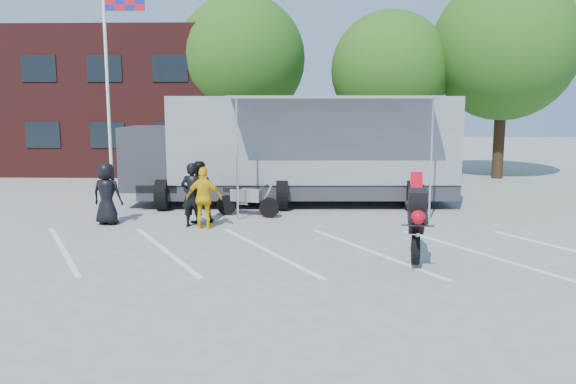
{
  "coord_description": "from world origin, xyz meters",
  "views": [
    {
      "loc": [
        1.04,
        -11.62,
        3.32
      ],
      "look_at": [
        0.66,
        1.53,
        1.3
      ],
      "focal_mm": 35.0,
      "sensor_mm": 36.0,
      "label": 1
    }
  ],
  "objects_px": {
    "tree_mid": "(390,70)",
    "tree_right": "(504,48)",
    "stunt_bike_rider": "(413,259)",
    "spectator_hivis": "(204,198)",
    "spectator_leather_c": "(198,192)",
    "spectator_leather_b": "(192,195)",
    "spectator_leather_a": "(107,194)",
    "transporter_truck": "(298,204)",
    "parked_motorcycle": "(248,216)",
    "flagpole": "(113,60)",
    "tree_left": "(241,59)"
  },
  "relations": [
    {
      "from": "tree_mid",
      "to": "spectator_leather_b",
      "type": "relative_size",
      "value": 4.29
    },
    {
      "from": "tree_left",
      "to": "spectator_leather_c",
      "type": "bearing_deg",
      "value": -89.89
    },
    {
      "from": "stunt_bike_rider",
      "to": "spectator_leather_a",
      "type": "bearing_deg",
      "value": 164.55
    },
    {
      "from": "flagpole",
      "to": "spectator_leather_a",
      "type": "height_order",
      "value": "flagpole"
    },
    {
      "from": "tree_right",
      "to": "spectator_leather_c",
      "type": "height_order",
      "value": "tree_right"
    },
    {
      "from": "spectator_leather_a",
      "to": "spectator_leather_c",
      "type": "distance_m",
      "value": 2.55
    },
    {
      "from": "tree_left",
      "to": "spectator_leather_a",
      "type": "bearing_deg",
      "value": -101.63
    },
    {
      "from": "tree_mid",
      "to": "spectator_leather_c",
      "type": "relative_size",
      "value": 4.33
    },
    {
      "from": "tree_left",
      "to": "spectator_leather_a",
      "type": "height_order",
      "value": "tree_left"
    },
    {
      "from": "tree_mid",
      "to": "spectator_leather_c",
      "type": "xyz_separation_m",
      "value": [
        -6.98,
        -10.86,
        -4.06
      ]
    },
    {
      "from": "spectator_leather_a",
      "to": "tree_left",
      "type": "bearing_deg",
      "value": -91.89
    },
    {
      "from": "stunt_bike_rider",
      "to": "spectator_leather_c",
      "type": "xyz_separation_m",
      "value": [
        -5.42,
        3.75,
        0.89
      ]
    },
    {
      "from": "tree_mid",
      "to": "spectator_leather_b",
      "type": "bearing_deg",
      "value": -121.6
    },
    {
      "from": "tree_left",
      "to": "flagpole",
      "type": "bearing_deg",
      "value": -125.28
    },
    {
      "from": "transporter_truck",
      "to": "spectator_leather_b",
      "type": "height_order",
      "value": "transporter_truck"
    },
    {
      "from": "transporter_truck",
      "to": "stunt_bike_rider",
      "type": "distance_m",
      "value": 7.34
    },
    {
      "from": "flagpole",
      "to": "stunt_bike_rider",
      "type": "height_order",
      "value": "flagpole"
    },
    {
      "from": "stunt_bike_rider",
      "to": "flagpole",
      "type": "bearing_deg",
      "value": 143.09
    },
    {
      "from": "transporter_truck",
      "to": "tree_left",
      "type": "bearing_deg",
      "value": 106.17
    },
    {
      "from": "tree_left",
      "to": "parked_motorcycle",
      "type": "height_order",
      "value": "tree_left"
    },
    {
      "from": "spectator_leather_a",
      "to": "tree_right",
      "type": "bearing_deg",
      "value": -133.9
    },
    {
      "from": "flagpole",
      "to": "tree_right",
      "type": "height_order",
      "value": "tree_right"
    },
    {
      "from": "tree_left",
      "to": "spectator_leather_b",
      "type": "relative_size",
      "value": 4.83
    },
    {
      "from": "transporter_truck",
      "to": "parked_motorcycle",
      "type": "bearing_deg",
      "value": -126.55
    },
    {
      "from": "stunt_bike_rider",
      "to": "spectator_hivis",
      "type": "xyz_separation_m",
      "value": [
        -5.11,
        2.92,
        0.85
      ]
    },
    {
      "from": "tree_mid",
      "to": "tree_right",
      "type": "height_order",
      "value": "tree_right"
    },
    {
      "from": "flagpole",
      "to": "spectator_leather_a",
      "type": "bearing_deg",
      "value": -74.3
    },
    {
      "from": "transporter_truck",
      "to": "stunt_bike_rider",
      "type": "xyz_separation_m",
      "value": [
        2.62,
        -6.86,
        0.0
      ]
    },
    {
      "from": "tree_left",
      "to": "spectator_leather_c",
      "type": "relative_size",
      "value": 4.87
    },
    {
      "from": "stunt_bike_rider",
      "to": "spectator_hivis",
      "type": "bearing_deg",
      "value": 158.08
    },
    {
      "from": "flagpole",
      "to": "spectator_leather_b",
      "type": "distance_m",
      "value": 8.74
    },
    {
      "from": "transporter_truck",
      "to": "spectator_hivis",
      "type": "xyz_separation_m",
      "value": [
        -2.49,
        -3.93,
        0.85
      ]
    },
    {
      "from": "flagpole",
      "to": "tree_left",
      "type": "xyz_separation_m",
      "value": [
        4.24,
        6.0,
        0.51
      ]
    },
    {
      "from": "parked_motorcycle",
      "to": "spectator_leather_b",
      "type": "bearing_deg",
      "value": 154.97
    },
    {
      "from": "tree_mid",
      "to": "spectator_hivis",
      "type": "height_order",
      "value": "tree_mid"
    },
    {
      "from": "spectator_leather_c",
      "to": "spectator_leather_a",
      "type": "bearing_deg",
      "value": -16.23
    },
    {
      "from": "transporter_truck",
      "to": "spectator_leather_c",
      "type": "bearing_deg",
      "value": -133.77
    },
    {
      "from": "flagpole",
      "to": "tree_left",
      "type": "bearing_deg",
      "value": 54.72
    },
    {
      "from": "tree_right",
      "to": "stunt_bike_rider",
      "type": "xyz_separation_m",
      "value": [
        -6.55,
        -14.1,
        -5.88
      ]
    },
    {
      "from": "parked_motorcycle",
      "to": "spectator_leather_c",
      "type": "xyz_separation_m",
      "value": [
        -1.31,
        -0.96,
        0.89
      ]
    },
    {
      "from": "spectator_leather_b",
      "to": "spectator_leather_a",
      "type": "bearing_deg",
      "value": 0.64
    },
    {
      "from": "tree_right",
      "to": "spectator_hivis",
      "type": "xyz_separation_m",
      "value": [
        -11.67,
        -11.18,
        -5.03
      ]
    },
    {
      "from": "transporter_truck",
      "to": "parked_motorcycle",
      "type": "xyz_separation_m",
      "value": [
        -1.49,
        -2.15,
        0.0
      ]
    },
    {
      "from": "flagpole",
      "to": "tree_right",
      "type": "relative_size",
      "value": 0.88
    },
    {
      "from": "spectator_leather_b",
      "to": "spectator_leather_c",
      "type": "distance_m",
      "value": 0.58
    },
    {
      "from": "tree_mid",
      "to": "spectator_leather_a",
      "type": "bearing_deg",
      "value": -130.38
    },
    {
      "from": "tree_left",
      "to": "spectator_hivis",
      "type": "distance_m",
      "value": 13.53
    },
    {
      "from": "flagpole",
      "to": "transporter_truck",
      "type": "relative_size",
      "value": 0.7
    },
    {
      "from": "spectator_leather_b",
      "to": "spectator_leather_c",
      "type": "bearing_deg",
      "value": -89.24
    },
    {
      "from": "parked_motorcycle",
      "to": "stunt_bike_rider",
      "type": "distance_m",
      "value": 6.25
    }
  ]
}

